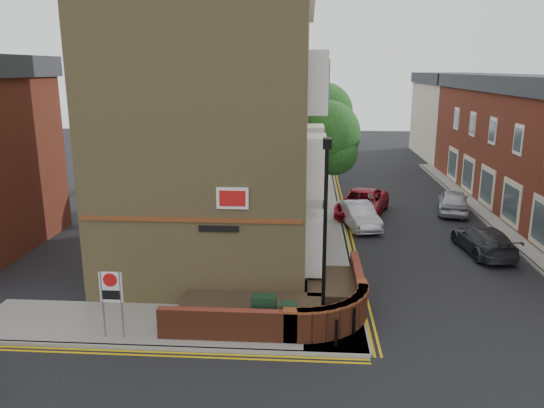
{
  "coord_description": "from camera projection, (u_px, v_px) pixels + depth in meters",
  "views": [
    {
      "loc": [
        1.05,
        -14.4,
        8.41
      ],
      "look_at": [
        -0.22,
        4.0,
        3.67
      ],
      "focal_mm": 35.0,
      "sensor_mm": 36.0,
      "label": 1
    }
  ],
  "objects": [
    {
      "name": "tree_mid",
      "position": [
        323.0,
        117.0,
        35.95
      ],
      "size": [
        4.03,
        4.03,
        7.42
      ],
      "color": "#382B1E",
      "rests_on": "pavement_main"
    },
    {
      "name": "silver_car_near",
      "position": [
        359.0,
        215.0,
        28.75
      ],
      "size": [
        2.27,
        4.3,
        1.35
      ],
      "primitive_type": "imported",
      "rotation": [
        0.0,
        0.0,
        0.22
      ],
      "color": "#ABACB3",
      "rests_on": "ground"
    },
    {
      "name": "lamppost",
      "position": [
        325.0,
        238.0,
        16.29
      ],
      "size": [
        0.25,
        0.5,
        6.3
      ],
      "color": "black",
      "rests_on": "pavement_corner"
    },
    {
      "name": "garden_wall",
      "position": [
        275.0,
        317.0,
        18.49
      ],
      "size": [
        6.8,
        6.0,
        1.2
      ],
      "primitive_type": null,
      "color": "brown",
      "rests_on": "ground"
    },
    {
      "name": "yellow_lines_side",
      "position": [
        155.0,
        354.0,
        16.06
      ],
      "size": [
        13.0,
        0.28,
        0.01
      ],
      "primitive_type": "cube",
      "color": "gold",
      "rests_on": "ground"
    },
    {
      "name": "zone_sign",
      "position": [
        111.0,
        292.0,
        16.48
      ],
      "size": [
        0.72,
        0.07,
        2.2
      ],
      "color": "slate",
      "rests_on": "pavement_corner"
    },
    {
      "name": "far_terrace",
      "position": [
        542.0,
        146.0,
        30.53
      ],
      "size": [
        5.4,
        30.4,
        8.0
      ],
      "color": "brown",
      "rests_on": "ground"
    },
    {
      "name": "bollard_near",
      "position": [
        336.0,
        333.0,
        16.18
      ],
      "size": [
        0.11,
        0.11,
        0.9
      ],
      "primitive_type": "cylinder",
      "color": "black",
      "rests_on": "pavement_corner"
    },
    {
      "name": "silver_car_far",
      "position": [
        453.0,
        201.0,
        31.57
      ],
      "size": [
        2.6,
        4.51,
        1.44
      ],
      "primitive_type": "imported",
      "rotation": [
        0.0,
        0.0,
        2.92
      ],
      "color": "#AAABB2",
      "rests_on": "ground"
    },
    {
      "name": "traffic_light_assembly",
      "position": [
        327.0,
        146.0,
        39.38
      ],
      "size": [
        0.2,
        0.16,
        4.2
      ],
      "color": "black",
      "rests_on": "pavement_main"
    },
    {
      "name": "utility_cabinet_small",
      "position": [
        288.0,
        319.0,
        16.84
      ],
      "size": [
        0.55,
        0.4,
        1.1
      ],
      "primitive_type": "cube",
      "color": "black",
      "rests_on": "pavement_corner"
    },
    {
      "name": "bollard_far",
      "position": [
        354.0,
        321.0,
        16.92
      ],
      "size": [
        0.11,
        0.11,
        0.9
      ],
      "primitive_type": "cylinder",
      "color": "black",
      "rests_on": "pavement_corner"
    },
    {
      "name": "tree_near",
      "position": [
        326.0,
        140.0,
        28.34
      ],
      "size": [
        3.64,
        3.65,
        6.7
      ],
      "color": "#382B1E",
      "rests_on": "pavement_main"
    },
    {
      "name": "kerb_main_far",
      "position": [
        496.0,
        232.0,
        27.88
      ],
      "size": [
        0.15,
        40.0,
        0.12
      ],
      "primitive_type": "cube",
      "color": "gray",
      "rests_on": "ground"
    },
    {
      "name": "pavement_far",
      "position": [
        535.0,
        233.0,
        27.75
      ],
      "size": [
        4.0,
        40.0,
        0.12
      ],
      "primitive_type": "cube",
      "color": "gray",
      "rests_on": "ground"
    },
    {
      "name": "corner_building",
      "position": [
        217.0,
        121.0,
        22.45
      ],
      "size": [
        8.95,
        10.4,
        13.6
      ],
      "color": "#978250",
      "rests_on": "ground"
    },
    {
      "name": "far_terrace_cream",
      "position": [
        449.0,
        115.0,
        50.82
      ],
      "size": [
        5.4,
        12.4,
        8.0
      ],
      "color": "beige",
      "rests_on": "ground"
    },
    {
      "name": "utility_cabinet_large",
      "position": [
        264.0,
        313.0,
        17.17
      ],
      "size": [
        0.8,
        0.45,
        1.2
      ],
      "primitive_type": "cube",
      "color": "black",
      "rests_on": "pavement_corner"
    },
    {
      "name": "pavement_main",
      "position": [
        323.0,
        213.0,
        31.38
      ],
      "size": [
        2.0,
        32.0,
        0.12
      ],
      "primitive_type": "cube",
      "color": "gray",
      "rests_on": "ground"
    },
    {
      "name": "kerb_side",
      "position": [
        157.0,
        348.0,
        16.29
      ],
      "size": [
        13.0,
        0.15,
        0.12
      ],
      "primitive_type": "cube",
      "color": "gray",
      "rests_on": "ground"
    },
    {
      "name": "tree_far",
      "position": [
        321.0,
        112.0,
        43.75
      ],
      "size": [
        3.81,
        3.81,
        7.0
      ],
      "color": "#382B1E",
      "rests_on": "pavement_main"
    },
    {
      "name": "ground",
      "position": [
        270.0,
        354.0,
        16.07
      ],
      "size": [
        120.0,
        120.0,
        0.0
      ],
      "primitive_type": "plane",
      "color": "black",
      "rests_on": "ground"
    },
    {
      "name": "kerb_main_near",
      "position": [
        340.0,
        214.0,
        31.32
      ],
      "size": [
        0.15,
        32.0,
        0.12
      ],
      "primitive_type": "cube",
      "color": "gray",
      "rests_on": "ground"
    },
    {
      "name": "yellow_lines_main",
      "position": [
        344.0,
        215.0,
        31.31
      ],
      "size": [
        0.28,
        32.0,
        0.01
      ],
      "primitive_type": "cube",
      "color": "gold",
      "rests_on": "ground"
    },
    {
      "name": "grey_car_far",
      "position": [
        484.0,
        240.0,
        24.65
      ],
      "size": [
        2.24,
        4.58,
        1.28
      ],
      "primitive_type": "imported",
      "rotation": [
        0.0,
        0.0,
        3.24
      ],
      "color": "#282A2D",
      "rests_on": "ground"
    },
    {
      "name": "red_car_main",
      "position": [
        362.0,
        203.0,
        31.07
      ],
      "size": [
        3.9,
        5.83,
        1.49
      ],
      "primitive_type": "imported",
      "rotation": [
        0.0,
        0.0,
        -0.29
      ],
      "color": "maroon",
      "rests_on": "ground"
    },
    {
      "name": "pavement_corner",
      "position": [
        169.0,
        325.0,
        17.74
      ],
      "size": [
        13.0,
        3.0,
        0.12
      ],
      "primitive_type": "cube",
      "color": "gray",
      "rests_on": "ground"
    }
  ]
}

